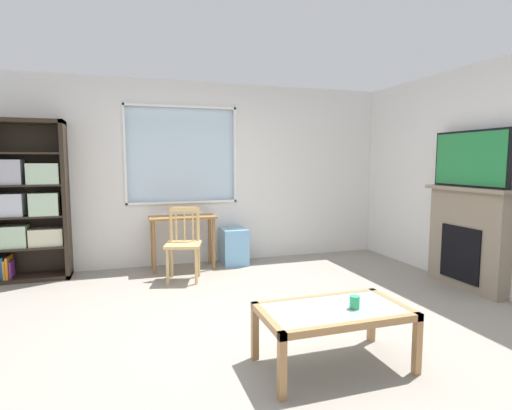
{
  "coord_description": "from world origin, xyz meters",
  "views": [
    {
      "loc": [
        -1.08,
        -3.34,
        1.48
      ],
      "look_at": [
        0.31,
        0.95,
        0.98
      ],
      "focal_mm": 28.54,
      "sensor_mm": 36.0,
      "label": 1
    }
  ],
  "objects_px": {
    "wooden_chair": "(184,243)",
    "coffee_table": "(334,316)",
    "desk_under_window": "(183,226)",
    "sippy_cup": "(355,302)",
    "fireplace": "(467,238)",
    "bookshelf": "(28,203)",
    "plastic_drawer_unit": "(234,246)",
    "tv": "(470,159)"
  },
  "relations": [
    {
      "from": "plastic_drawer_unit",
      "to": "fireplace",
      "type": "relative_size",
      "value": 0.44
    },
    {
      "from": "desk_under_window",
      "to": "coffee_table",
      "type": "bearing_deg",
      "value": -77.64
    },
    {
      "from": "wooden_chair",
      "to": "coffee_table",
      "type": "height_order",
      "value": "wooden_chair"
    },
    {
      "from": "desk_under_window",
      "to": "plastic_drawer_unit",
      "type": "bearing_deg",
      "value": 3.92
    },
    {
      "from": "plastic_drawer_unit",
      "to": "fireplace",
      "type": "bearing_deg",
      "value": -39.83
    },
    {
      "from": "plastic_drawer_unit",
      "to": "fireplace",
      "type": "xyz_separation_m",
      "value": [
        2.28,
        -1.9,
        0.33
      ]
    },
    {
      "from": "bookshelf",
      "to": "tv",
      "type": "distance_m",
      "value": 5.28
    },
    {
      "from": "bookshelf",
      "to": "wooden_chair",
      "type": "bearing_deg",
      "value": -18.99
    },
    {
      "from": "coffee_table",
      "to": "plastic_drawer_unit",
      "type": "bearing_deg",
      "value": 88.66
    },
    {
      "from": "bookshelf",
      "to": "fireplace",
      "type": "xyz_separation_m",
      "value": [
        4.89,
        -1.96,
        -0.36
      ]
    },
    {
      "from": "plastic_drawer_unit",
      "to": "fireplace",
      "type": "height_order",
      "value": "fireplace"
    },
    {
      "from": "wooden_chair",
      "to": "plastic_drawer_unit",
      "type": "xyz_separation_m",
      "value": [
        0.79,
        0.57,
        -0.21
      ]
    },
    {
      "from": "desk_under_window",
      "to": "sippy_cup",
      "type": "bearing_deg",
      "value": -75.46
    },
    {
      "from": "bookshelf",
      "to": "plastic_drawer_unit",
      "type": "bearing_deg",
      "value": -1.32
    },
    {
      "from": "fireplace",
      "to": "tv",
      "type": "height_order",
      "value": "tv"
    },
    {
      "from": "desk_under_window",
      "to": "sippy_cup",
      "type": "relative_size",
      "value": 9.92
    },
    {
      "from": "bookshelf",
      "to": "plastic_drawer_unit",
      "type": "distance_m",
      "value": 2.7
    },
    {
      "from": "coffee_table",
      "to": "sippy_cup",
      "type": "distance_m",
      "value": 0.18
    },
    {
      "from": "desk_under_window",
      "to": "wooden_chair",
      "type": "distance_m",
      "value": 0.53
    },
    {
      "from": "plastic_drawer_unit",
      "to": "coffee_table",
      "type": "distance_m",
      "value": 3.06
    },
    {
      "from": "fireplace",
      "to": "sippy_cup",
      "type": "distance_m",
      "value": 2.53
    },
    {
      "from": "desk_under_window",
      "to": "fireplace",
      "type": "xyz_separation_m",
      "value": [
        3.01,
        -1.85,
        0.0
      ]
    },
    {
      "from": "bookshelf",
      "to": "plastic_drawer_unit",
      "type": "relative_size",
      "value": 3.85
    },
    {
      "from": "tv",
      "to": "sippy_cup",
      "type": "relative_size",
      "value": 11.38
    },
    {
      "from": "plastic_drawer_unit",
      "to": "tv",
      "type": "bearing_deg",
      "value": -40.05
    },
    {
      "from": "coffee_table",
      "to": "sippy_cup",
      "type": "height_order",
      "value": "sippy_cup"
    },
    {
      "from": "tv",
      "to": "fireplace",
      "type": "bearing_deg",
      "value": 0.0
    },
    {
      "from": "bookshelf",
      "to": "wooden_chair",
      "type": "distance_m",
      "value": 1.98
    },
    {
      "from": "tv",
      "to": "desk_under_window",
      "type": "bearing_deg",
      "value": 148.25
    },
    {
      "from": "bookshelf",
      "to": "desk_under_window",
      "type": "xyz_separation_m",
      "value": [
        1.88,
        -0.11,
        -0.37
      ]
    },
    {
      "from": "fireplace",
      "to": "sippy_cup",
      "type": "relative_size",
      "value": 13.08
    },
    {
      "from": "sippy_cup",
      "to": "desk_under_window",
      "type": "bearing_deg",
      "value": 104.54
    },
    {
      "from": "sippy_cup",
      "to": "plastic_drawer_unit",
      "type": "bearing_deg",
      "value": 91.17
    },
    {
      "from": "bookshelf",
      "to": "tv",
      "type": "bearing_deg",
      "value": -21.94
    },
    {
      "from": "fireplace",
      "to": "bookshelf",
      "type": "bearing_deg",
      "value": 158.14
    },
    {
      "from": "wooden_chair",
      "to": "coffee_table",
      "type": "bearing_deg",
      "value": -73.86
    },
    {
      "from": "fireplace",
      "to": "sippy_cup",
      "type": "height_order",
      "value": "fireplace"
    },
    {
      "from": "bookshelf",
      "to": "desk_under_window",
      "type": "relative_size",
      "value": 2.21
    },
    {
      "from": "fireplace",
      "to": "wooden_chair",
      "type": "bearing_deg",
      "value": 156.49
    },
    {
      "from": "wooden_chair",
      "to": "plastic_drawer_unit",
      "type": "relative_size",
      "value": 1.75
    },
    {
      "from": "wooden_chair",
      "to": "fireplace",
      "type": "bearing_deg",
      "value": -23.51
    },
    {
      "from": "wooden_chair",
      "to": "bookshelf",
      "type": "bearing_deg",
      "value": 161.01
    }
  ]
}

